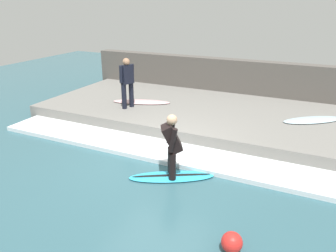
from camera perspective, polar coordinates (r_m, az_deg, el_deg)
name	(u,v)px	position (r m, az deg, el deg)	size (l,w,h in m)	color
ground_plane	(156,162)	(7.93, -2.08, -6.30)	(28.00, 28.00, 0.00)	#335B66
concrete_ledge	(203,114)	(10.65, 6.04, 2.09)	(4.40, 10.47, 0.41)	slate
back_wall	(225,80)	(12.75, 9.87, 7.88)	(0.50, 10.99, 1.62)	#544F49
wave_foam_crest	(165,152)	(8.31, -0.47, -4.49)	(1.17, 9.94, 0.11)	silver
surfboard_riding	(172,176)	(7.26, 0.65, -8.78)	(1.36, 1.88, 0.07)	#2DADD1
surfer_riding	(172,143)	(6.90, 0.67, -2.96)	(0.56, 0.58, 1.40)	black
surfer_waiting_near	(127,80)	(10.42, -7.14, 7.89)	(0.52, 0.37, 1.59)	black
surfboard_waiting_near	(141,102)	(11.12, -4.65, 4.22)	(1.14, 2.01, 0.06)	beige
surfboard_spare	(313,120)	(10.26, 23.90, 0.98)	(1.55, 1.80, 0.06)	silver
marker_buoy	(232,242)	(5.42, 11.06, -19.27)	(0.33, 0.33, 0.33)	red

